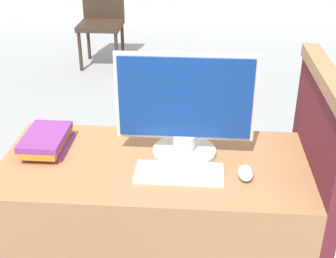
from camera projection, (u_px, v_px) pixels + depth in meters
desk at (155, 237)px, 2.01m from camera, size 1.21×0.59×0.76m
carrel_divider at (308, 199)px, 1.93m from camera, size 0.07×0.69×1.13m
monitor at (185, 109)px, 1.81m from camera, size 0.54×0.26×0.42m
keyboard at (179, 173)px, 1.75m from camera, size 0.33×0.14×0.02m
mouse at (246, 173)px, 1.74m from camera, size 0.06×0.11×0.03m
book_stack at (47, 141)px, 1.91m from camera, size 0.17×0.27×0.07m
far_chair at (102, 16)px, 4.91m from camera, size 0.44×0.44×0.91m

